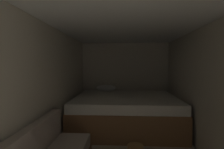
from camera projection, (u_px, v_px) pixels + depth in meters
name	position (u px, v px, depth m)	size (l,w,h in m)	color
wall_back	(125.00, 79.00, 4.98)	(2.48, 0.05, 2.03)	beige
wall_left	(41.00, 94.00, 2.47)	(0.05, 5.11, 2.03)	beige
wall_right	(220.00, 96.00, 2.34)	(0.05, 5.11, 2.03)	beige
ceiling_slab	(128.00, 17.00, 2.35)	(2.48, 5.11, 0.05)	white
bed	(125.00, 112.00, 4.02)	(2.26, 1.85, 0.89)	brown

